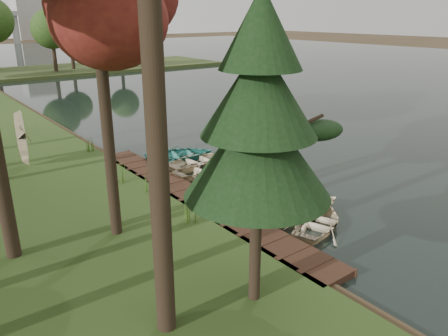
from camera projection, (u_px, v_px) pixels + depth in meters
ground at (223, 194)px, 20.24m from camera, size 300.00×300.00×0.00m
water at (319, 83)px, 52.43m from camera, size 130.00×200.00×0.05m
boardwalk at (194, 199)px, 19.27m from camera, size 1.60×16.00×0.30m
peninsula at (54, 71)px, 62.10m from camera, size 50.00×14.00×0.45m
far_trees at (22, 25)px, 58.11m from camera, size 45.60×5.60×8.80m
building_a at (30, 10)px, 139.02m from camera, size 10.00×8.00×18.00m
rowboat_0 at (319, 221)px, 16.76m from camera, size 3.64×3.10×0.64m
rowboat_1 at (304, 207)px, 17.87m from camera, size 3.92×2.97×0.76m
rowboat_2 at (278, 196)px, 18.84m from camera, size 4.64×4.08×0.80m
rowboat_3 at (262, 189)px, 19.63m from camera, size 4.02×3.18×0.75m
rowboat_4 at (235, 180)px, 20.82m from camera, size 4.31×3.76×0.74m
rowboat_5 at (221, 173)px, 21.85m from camera, size 3.03×2.20×0.62m
rowboat_6 at (203, 167)px, 22.55m from camera, size 3.57×2.69×0.70m
rowboat_7 at (198, 160)px, 23.61m from camera, size 3.87×2.91×0.76m
rowboat_8 at (180, 154)px, 24.58m from camera, size 4.51×3.77×0.80m
stored_rowboat at (27, 161)px, 22.94m from camera, size 3.19×2.49×0.60m
tree_2 at (96, 7)px, 13.44m from camera, size 3.69×3.69×9.48m
pine_tree at (259, 118)px, 10.65m from camera, size 3.80×3.80×8.25m
reeds_0 at (189, 209)px, 16.74m from camera, size 0.60×0.60×1.06m
reeds_1 at (121, 171)px, 20.68m from camera, size 0.60×0.60×1.08m
reeds_2 at (151, 182)px, 19.63m from camera, size 0.60×0.60×0.85m
reeds_3 at (91, 144)px, 25.42m from camera, size 0.60×0.60×0.89m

